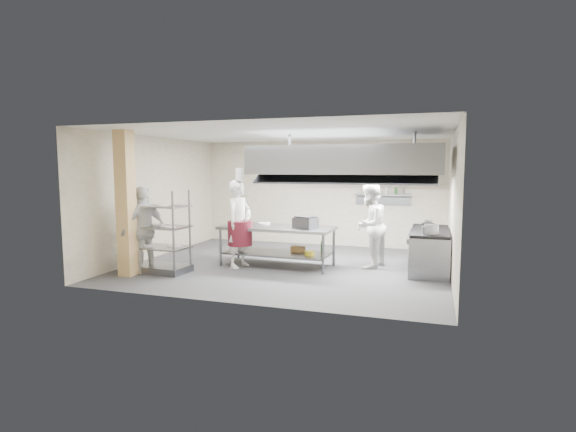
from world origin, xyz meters
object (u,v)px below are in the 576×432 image
(chef_head, at_px, (239,224))
(griddle, at_px, (306,223))
(island, at_px, (277,246))
(cooking_range, at_px, (430,251))
(chef_line, at_px, (370,226))
(pass_rack, at_px, (161,231))
(chef_plating, at_px, (144,230))
(stockpot, at_px, (431,229))

(chef_head, bearing_deg, griddle, -63.20)
(island, relative_size, cooking_range, 1.29)
(island, xyz_separation_m, chef_line, (2.02, 0.49, 0.49))
(island, relative_size, pass_rack, 1.46)
(chef_plating, height_order, griddle, chef_plating)
(chef_line, bearing_deg, pass_rack, -49.48)
(pass_rack, xyz_separation_m, chef_plating, (-0.32, -0.13, 0.04))
(cooking_range, relative_size, chef_line, 1.05)
(pass_rack, bearing_deg, chef_head, 38.10)
(chef_head, bearing_deg, chef_plating, 136.63)
(chef_head, height_order, chef_plating, chef_head)
(griddle, bearing_deg, cooking_range, 34.74)
(chef_line, relative_size, chef_plating, 1.03)
(pass_rack, height_order, chef_plating, chef_plating)
(chef_head, height_order, chef_line, chef_head)
(chef_head, relative_size, chef_plating, 1.06)
(chef_line, distance_m, chef_plating, 4.93)
(island, bearing_deg, cooking_range, 12.16)
(chef_line, bearing_deg, island, -59.24)
(pass_rack, relative_size, cooking_range, 0.89)
(chef_line, relative_size, stockpot, 6.66)
(chef_plating, distance_m, griddle, 3.49)
(chef_head, bearing_deg, island, -50.86)
(griddle, relative_size, stockpot, 1.68)
(cooking_range, bearing_deg, island, -169.90)
(chef_line, bearing_deg, chef_head, -55.94)
(island, xyz_separation_m, chef_head, (-0.77, -0.36, 0.53))
(island, height_order, stockpot, stockpot)
(chef_head, bearing_deg, stockpot, -72.27)
(cooking_range, distance_m, chef_head, 4.24)
(pass_rack, relative_size, chef_plating, 0.96)
(chef_line, xyz_separation_m, chef_plating, (-4.52, -1.95, -0.02))
(pass_rack, distance_m, chef_plating, 0.35)
(cooking_range, relative_size, griddle, 4.18)
(chef_head, bearing_deg, chef_line, -58.94)
(island, xyz_separation_m, cooking_range, (3.32, 0.59, -0.04))
(island, distance_m, chef_head, 1.00)
(island, height_order, pass_rack, pass_rack)
(island, height_order, chef_line, chef_line)
(cooking_range, bearing_deg, pass_rack, -160.78)
(island, relative_size, chef_line, 1.36)
(griddle, bearing_deg, chef_head, -145.97)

